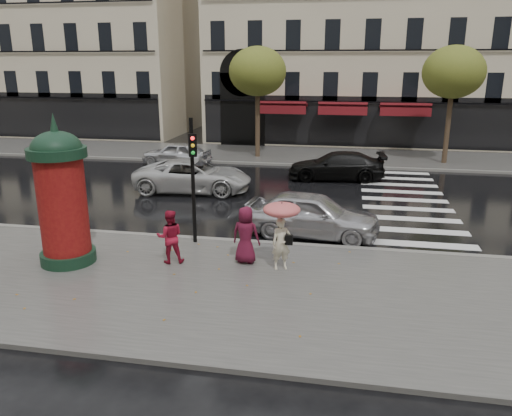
% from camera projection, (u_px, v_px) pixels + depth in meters
% --- Properties ---
extents(ground, '(160.00, 160.00, 0.00)m').
position_uv_depth(ground, '(211.00, 281.00, 13.55)').
color(ground, black).
rests_on(ground, ground).
extents(near_sidewalk, '(90.00, 7.00, 0.12)m').
position_uv_depth(near_sidewalk, '(206.00, 287.00, 13.06)').
color(near_sidewalk, '#474744').
rests_on(near_sidewalk, ground).
extents(far_sidewalk, '(90.00, 6.00, 0.12)m').
position_uv_depth(far_sidewalk, '(292.00, 155.00, 31.46)').
color(far_sidewalk, '#474744').
rests_on(far_sidewalk, ground).
extents(near_kerb, '(90.00, 0.25, 0.14)m').
position_uv_depth(near_kerb, '(235.00, 241.00, 16.36)').
color(near_kerb, slate).
rests_on(near_kerb, ground).
extents(far_kerb, '(90.00, 0.25, 0.14)m').
position_uv_depth(far_kerb, '(286.00, 165.00, 28.62)').
color(far_kerb, slate).
rests_on(far_kerb, ground).
extents(zebra_crossing, '(3.60, 11.75, 0.01)m').
position_uv_depth(zebra_crossing, '(405.00, 200.00, 21.55)').
color(zebra_crossing, silver).
rests_on(zebra_crossing, ground).
extents(tree_far_left, '(3.40, 3.40, 6.64)m').
position_uv_depth(tree_far_left, '(258.00, 72.00, 29.42)').
color(tree_far_left, '#38281C').
rests_on(tree_far_left, ground).
extents(tree_far_right, '(3.40, 3.40, 6.64)m').
position_uv_depth(tree_far_right, '(454.00, 73.00, 27.50)').
color(tree_far_right, '#38281C').
rests_on(tree_far_right, ground).
extents(woman_umbrella, '(1.03, 1.03, 1.98)m').
position_uv_depth(woman_umbrella, '(282.00, 225.00, 13.73)').
color(woman_umbrella, beige).
rests_on(woman_umbrella, near_sidewalk).
extents(woman_red, '(0.92, 0.81, 1.57)m').
position_uv_depth(woman_red, '(170.00, 237.00, 14.32)').
color(woman_red, maroon).
rests_on(woman_red, near_sidewalk).
extents(man_burgundy, '(0.88, 0.64, 1.67)m').
position_uv_depth(man_burgundy, '(246.00, 235.00, 14.31)').
color(man_burgundy, '#561127').
rests_on(man_burgundy, near_sidewalk).
extents(morris_column, '(1.60, 1.60, 4.30)m').
position_uv_depth(morris_column, '(61.00, 193.00, 14.00)').
color(morris_column, black).
rests_on(morris_column, near_sidewalk).
extents(traffic_light, '(0.30, 0.39, 3.99)m').
position_uv_depth(traffic_light, '(193.00, 169.00, 15.44)').
color(traffic_light, black).
rests_on(traffic_light, near_sidewalk).
extents(car_silver, '(4.73, 2.36, 1.55)m').
position_uv_depth(car_silver, '(312.00, 214.00, 16.87)').
color(car_silver, '#B4B4B9').
rests_on(car_silver, ground).
extents(car_white, '(5.46, 2.82, 1.47)m').
position_uv_depth(car_white, '(193.00, 176.00, 22.73)').
color(car_white, '#BBBBBB').
rests_on(car_white, ground).
extents(car_black, '(4.95, 2.36, 1.39)m').
position_uv_depth(car_black, '(336.00, 166.00, 25.13)').
color(car_black, black).
rests_on(car_black, ground).
extents(car_far_silver, '(4.17, 2.12, 1.36)m').
position_uv_depth(car_far_silver, '(176.00, 154.00, 28.59)').
color(car_far_silver, silver).
rests_on(car_far_silver, ground).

